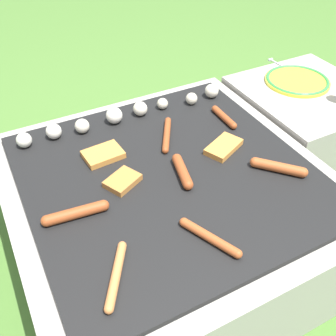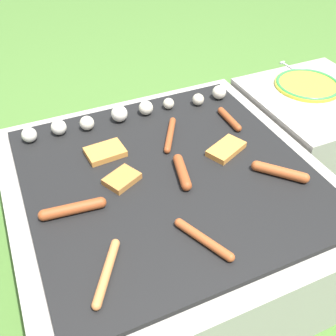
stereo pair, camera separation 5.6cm
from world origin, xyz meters
TOP-DOWN VIEW (x-y plane):
  - ground_plane at (0.00, 0.00)m, footprint 14.00×14.00m
  - grill at (0.00, 0.00)m, footprint 0.97×0.97m
  - side_ledge at (0.75, 0.18)m, footprint 0.50×0.53m
  - sausage_front_right at (-0.03, -0.28)m, footprint 0.09×0.18m
  - sausage_back_center at (-0.31, -0.05)m, footprint 0.19×0.05m
  - sausage_front_center at (-0.28, -0.28)m, footprint 0.11×0.17m
  - sausage_front_left at (0.32, 0.17)m, footprint 0.03×0.15m
  - sausage_back_left at (0.31, -0.15)m, footprint 0.13×0.14m
  - sausage_mid_left at (0.03, -0.03)m, footprint 0.06×0.15m
  - sausage_back_right at (0.08, 0.17)m, footprint 0.11×0.17m
  - bread_slice_center at (-0.15, 0.17)m, footprint 0.13×0.10m
  - bread_slice_left at (-0.14, 0.02)m, footprint 0.12×0.11m
  - bread_slice_right at (0.22, 0.02)m, footprint 0.15×0.12m
  - mushroom_row at (-0.01, 0.33)m, footprint 0.77×0.07m
  - plate_colorful at (0.75, 0.26)m, footprint 0.27×0.27m
  - fork_utensil at (0.79, 0.38)m, footprint 0.03×0.22m

SIDE VIEW (x-z plane):
  - ground_plane at x=0.00m, z-range 0.00..0.00m
  - grill at x=0.00m, z-range 0.00..0.37m
  - side_ledge at x=0.75m, z-range 0.00..0.38m
  - fork_utensil at x=0.79m, z-range 0.38..0.38m
  - plate_colorful at x=0.75m, z-range 0.38..0.39m
  - bread_slice_center at x=-0.15m, z-range 0.38..0.40m
  - bread_slice_left at x=-0.14m, z-range 0.38..0.40m
  - bread_slice_right at x=0.22m, z-range 0.38..0.40m
  - sausage_back_right at x=0.08m, z-range 0.38..0.40m
  - sausage_front_center at x=-0.28m, z-range 0.38..0.40m
  - sausage_front_right at x=-0.03m, z-range 0.38..0.40m
  - sausage_front_left at x=0.32m, z-range 0.38..0.40m
  - sausage_back_center at x=-0.31m, z-range 0.38..0.41m
  - sausage_mid_left at x=0.03m, z-range 0.38..0.41m
  - sausage_back_left at x=0.31m, z-range 0.38..0.41m
  - mushroom_row at x=-0.01m, z-range 0.37..0.43m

